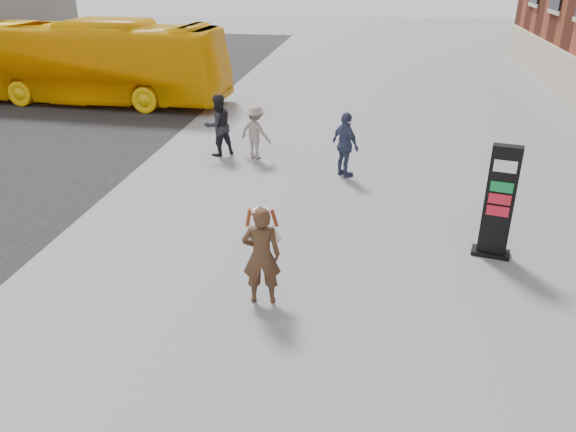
# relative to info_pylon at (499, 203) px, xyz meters

# --- Properties ---
(ground) EXTENTS (100.00, 100.00, 0.00)m
(ground) POSITION_rel_info_pylon_xyz_m (-4.12, -1.57, -1.15)
(ground) COLOR #9E9EA3
(info_pylon) EXTENTS (0.80, 0.53, 2.31)m
(info_pylon) POSITION_rel_info_pylon_xyz_m (0.00, 0.00, 0.00)
(info_pylon) COLOR black
(info_pylon) RESTS_ON ground
(woman) EXTENTS (0.75, 0.70, 1.81)m
(woman) POSITION_rel_info_pylon_xyz_m (-4.25, -2.35, -0.23)
(woman) COLOR #3B2819
(woman) RESTS_ON ground
(bus) EXTENTS (11.81, 3.29, 3.26)m
(bus) POSITION_rel_info_pylon_xyz_m (-14.25, 11.01, 0.48)
(bus) COLOR #F2B204
(bus) RESTS_ON road
(pedestrian_a) EXTENTS (1.13, 1.12, 1.84)m
(pedestrian_a) POSITION_rel_info_pylon_xyz_m (-7.11, 5.25, -0.24)
(pedestrian_a) COLOR black
(pedestrian_a) RESTS_ON ground
(pedestrian_b) EXTENTS (1.18, 0.96, 1.59)m
(pedestrian_b) POSITION_rel_info_pylon_xyz_m (-5.95, 5.13, -0.36)
(pedestrian_b) COLOR gray
(pedestrian_b) RESTS_ON ground
(pedestrian_c) EXTENTS (1.01, 1.07, 1.78)m
(pedestrian_c) POSITION_rel_info_pylon_xyz_m (-3.23, 4.03, -0.27)
(pedestrian_c) COLOR #383E5F
(pedestrian_c) RESTS_ON ground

